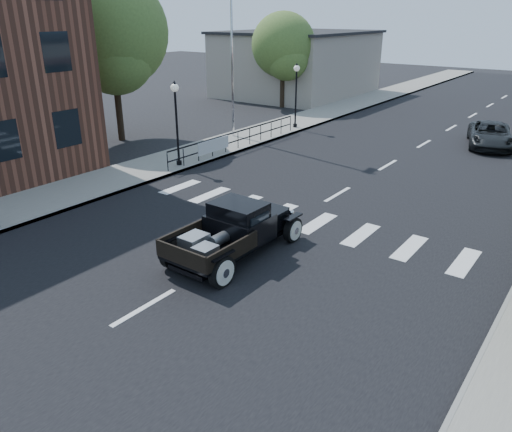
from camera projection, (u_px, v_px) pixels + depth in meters
The scene contains 14 objects.
ground at pixel (223, 262), 14.30m from camera, with size 120.00×120.00×0.00m, color black.
road at pixel (411, 152), 25.50m from camera, with size 14.00×80.00×0.02m, color black.
road_markings at pixel (370, 176), 21.77m from camera, with size 12.00×60.00×0.06m, color silver, non-canonical shape.
sidewalk_left at pixel (274, 129), 30.12m from camera, with size 3.00×80.00×0.15m, color gray.
low_building_left at pixel (297, 65), 42.46m from camera, with size 10.00×12.00×5.00m, color #AA9D8E.
railing at pixel (238, 138), 25.51m from camera, with size 0.08×10.00×1.00m, color black, non-canonical shape.
banner at pixel (214, 150), 24.05m from camera, with size 0.04×2.20×0.60m, color silver, non-canonical shape.
lamp_post_b at pixel (177, 124), 22.17m from camera, with size 0.36×0.36×3.76m, color black, non-canonical shape.
lamp_post_c at pixel (296, 96), 29.63m from camera, with size 0.36×0.36×3.76m, color black, non-canonical shape.
flagpole at pixel (232, 22), 25.96m from camera, with size 0.12×0.12×12.01m, color silver.
big_tree_near at pixel (114, 59), 26.28m from camera, with size 5.90×5.90×8.67m, color #48632A, non-canonical shape.
big_tree_far at pixel (283, 60), 36.28m from camera, with size 4.60×4.60×6.76m, color #48632A, non-canonical shape.
hotrod_pickup at pixel (234, 230), 14.39m from camera, with size 2.18×4.67×1.62m, color black, non-canonical shape.
second_car at pixel (490, 135), 26.25m from camera, with size 2.09×4.54×1.26m, color black.
Camera 1 is at (8.27, -9.73, 6.63)m, focal length 35.00 mm.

